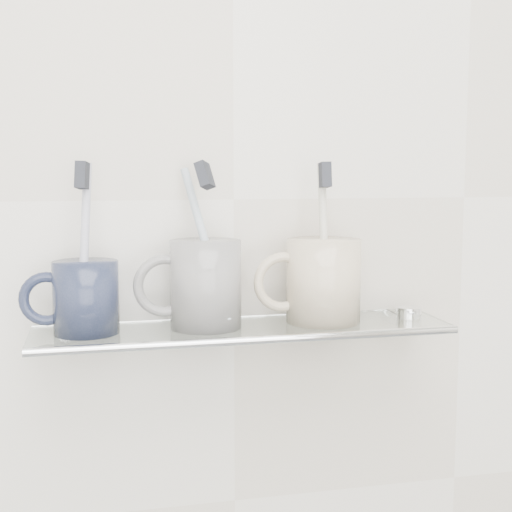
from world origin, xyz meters
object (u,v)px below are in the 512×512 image
object	(u,v)px
shelf_glass	(244,329)
mug_center	(206,284)
mug_right	(323,281)
mug_left	(86,297)

from	to	relation	value
shelf_glass	mug_center	bearing A→B (deg)	173.72
shelf_glass	mug_center	size ratio (longest dim) A/B	4.78
shelf_glass	mug_right	bearing A→B (deg)	2.83
mug_left	mug_right	size ratio (longest dim) A/B	0.81
mug_center	mug_right	world-z (taller)	mug_center
shelf_glass	mug_right	size ratio (longest dim) A/B	4.86
shelf_glass	mug_right	xyz separation A→B (m)	(0.10, 0.00, 0.06)
mug_center	mug_right	xyz separation A→B (m)	(0.15, 0.00, -0.00)
mug_center	shelf_glass	bearing A→B (deg)	7.28
mug_center	mug_left	bearing A→B (deg)	-166.44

